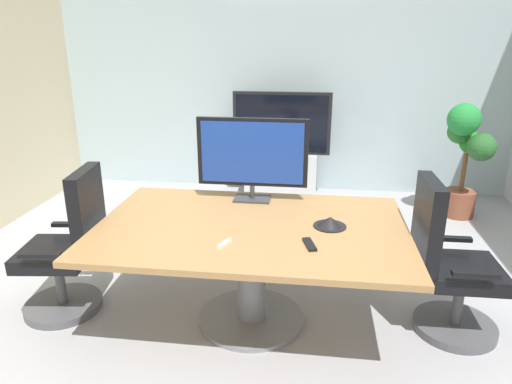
% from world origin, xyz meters
% --- Properties ---
extents(ground_plane, '(7.48, 7.48, 0.00)m').
position_xyz_m(ground_plane, '(0.00, 0.00, 0.00)').
color(ground_plane, '#99999E').
extents(wall_back_glass_partition, '(5.80, 0.10, 2.97)m').
position_xyz_m(wall_back_glass_partition, '(0.00, 3.24, 1.49)').
color(wall_back_glass_partition, '#9EB2B7').
rests_on(wall_back_glass_partition, ground).
extents(conference_table, '(2.08, 1.35, 0.75)m').
position_xyz_m(conference_table, '(0.02, 0.10, 0.58)').
color(conference_table, olive).
rests_on(conference_table, ground).
extents(office_chair_left, '(0.62, 0.60, 1.09)m').
position_xyz_m(office_chair_left, '(-1.30, 0.07, 0.46)').
color(office_chair_left, '#4C4C51').
rests_on(office_chair_left, ground).
extents(office_chair_right, '(0.60, 0.57, 1.09)m').
position_xyz_m(office_chair_right, '(1.35, 0.16, 0.46)').
color(office_chair_right, '#4C4C51').
rests_on(office_chair_right, ground).
extents(tv_monitor, '(0.84, 0.18, 0.64)m').
position_xyz_m(tv_monitor, '(-0.04, 0.61, 1.10)').
color(tv_monitor, '#333338').
rests_on(tv_monitor, conference_table).
extents(wall_display_unit, '(1.20, 0.36, 1.31)m').
position_xyz_m(wall_display_unit, '(0.01, 2.88, 0.44)').
color(wall_display_unit, '#B7BABC').
rests_on(wall_display_unit, ground).
extents(potted_plant, '(0.55, 0.62, 1.29)m').
position_xyz_m(potted_plant, '(2.06, 2.37, 0.76)').
color(potted_plant, brown).
rests_on(potted_plant, ground).
extents(conference_phone, '(0.22, 0.22, 0.07)m').
position_xyz_m(conference_phone, '(0.55, 0.14, 0.78)').
color(conference_phone, black).
rests_on(conference_phone, conference_table).
extents(remote_control, '(0.09, 0.18, 0.02)m').
position_xyz_m(remote_control, '(0.42, -0.17, 0.75)').
color(remote_control, black).
rests_on(remote_control, conference_table).
extents(whiteboard_marker, '(0.07, 0.13, 0.02)m').
position_xyz_m(whiteboard_marker, '(-0.10, -0.23, 0.76)').
color(whiteboard_marker, silver).
rests_on(whiteboard_marker, conference_table).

